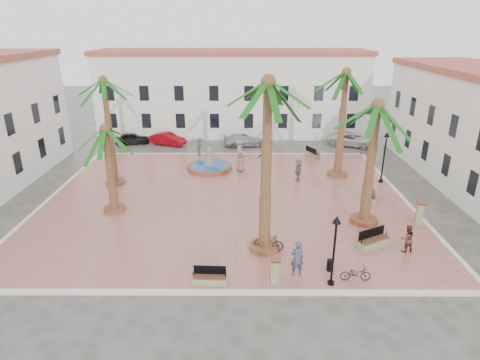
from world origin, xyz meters
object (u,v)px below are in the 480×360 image
(litter_bin, at_px, (330,265))
(pedestrian_east, at_px, (298,170))
(car_red, at_px, (168,139))
(bollard_n, at_px, (240,150))
(lamppost_s, at_px, (335,239))
(bench_s, at_px, (210,279))
(bollard_se, at_px, (275,270))
(palm_sw, at_px, (106,140))
(car_white, at_px, (352,139))
(bench_e, at_px, (371,196))
(car_black, at_px, (132,138))
(bench_se, at_px, (373,242))
(bollard_e, at_px, (420,213))
(pedestrian_fountain_a, at_px, (241,162))
(bicycle_b, at_px, (269,242))
(fountain, at_px, (210,166))
(cyclist_b, at_px, (407,239))
(palm_s, at_px, (268,102))
(pedestrian_north, at_px, (200,147))
(car_silver, at_px, (244,140))
(cyclist_a, at_px, (297,258))
(pedestrian_fountain_b, at_px, (263,159))
(palm_nw, at_px, (104,92))
(bicycle_a, at_px, (356,274))
(palm_e, at_px, (376,120))
(palm_ne, at_px, (345,84))
(lamppost_e, at_px, (385,148))

(litter_bin, xyz_separation_m, pedestrian_east, (0.03, 12.87, 0.60))
(car_red, bearing_deg, bollard_n, -97.42)
(lamppost_s, height_order, car_red, lamppost_s)
(bench_s, xyz_separation_m, litter_bin, (6.12, 1.17, 0.06))
(bollard_se, height_order, litter_bin, bollard_se)
(palm_sw, height_order, car_white, palm_sw)
(bench_e, relative_size, car_black, 0.56)
(bench_se, xyz_separation_m, bollard_e, (3.74, 2.86, 0.48))
(lamppost_s, xyz_separation_m, pedestrian_fountain_a, (-4.46, 16.21, -1.62))
(palm_sw, height_order, bicycle_b, palm_sw)
(bench_e, relative_size, pedestrian_east, 1.11)
(lamppost_s, bearing_deg, car_red, 116.18)
(pedestrian_east, relative_size, car_black, 0.51)
(fountain, xyz_separation_m, cyclist_b, (12.01, -13.70, 0.54))
(palm_s, height_order, pedestrian_north, palm_s)
(palm_sw, relative_size, bollard_n, 4.56)
(car_black, bearing_deg, bench_se, -153.97)
(lamppost_s, xyz_separation_m, car_silver, (-4.17, 24.66, -2.04))
(palm_s, relative_size, bench_s, 5.66)
(cyclist_a, bearing_deg, car_silver, -95.00)
(pedestrian_fountain_b, bearing_deg, pedestrian_fountain_a, -156.81)
(pedestrian_north, xyz_separation_m, car_white, (15.81, 4.04, -0.37))
(palm_sw, xyz_separation_m, car_white, (20.45, 16.49, -4.46))
(palm_nw, height_order, bicycle_a, palm_nw)
(bench_se, bearing_deg, palm_nw, 123.19)
(bench_e, bearing_deg, palm_e, 170.81)
(cyclist_b, relative_size, pedestrian_east, 0.89)
(bollard_e, distance_m, pedestrian_fountain_a, 14.98)
(car_silver, bearing_deg, bicycle_b, 174.40)
(palm_ne, xyz_separation_m, cyclist_b, (1.09, -12.28, -6.74))
(cyclist_a, relative_size, car_white, 0.39)
(lamppost_e, bearing_deg, bench_se, -110.14)
(cyclist_b, bearing_deg, bench_s, 3.44)
(cyclist_b, distance_m, car_red, 27.87)
(car_black, bearing_deg, car_silver, -108.93)
(litter_bin, bearing_deg, bench_se, 38.82)
(palm_sw, bearing_deg, palm_nw, 105.98)
(palm_nw, height_order, bollard_n, palm_nw)
(lamppost_s, relative_size, litter_bin, 5.98)
(cyclist_b, bearing_deg, bench_e, -104.15)
(palm_s, distance_m, palm_e, 7.62)
(cyclist_b, relative_size, car_white, 0.33)
(fountain, relative_size, cyclist_a, 2.01)
(palm_sw, height_order, bench_e, palm_sw)
(palm_sw, xyz_separation_m, palm_ne, (16.80, 7.01, 2.56))
(bicycle_b, relative_size, car_black, 0.47)
(lamppost_e, bearing_deg, pedestrian_fountain_a, 167.96)
(litter_bin, distance_m, car_red, 26.95)
(pedestrian_fountain_a, height_order, pedestrian_east, pedestrian_east)
(palm_ne, xyz_separation_m, bench_e, (1.30, -5.13, -7.26))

